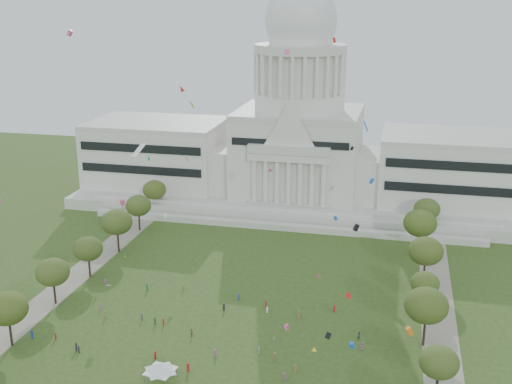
% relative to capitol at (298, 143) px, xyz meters
% --- Properties ---
extents(ground, '(400.00, 400.00, 0.00)m').
position_rel_capitol_xyz_m(ground, '(0.00, -113.59, -22.30)').
color(ground, '#334B1D').
rests_on(ground, ground).
extents(capitol, '(160.00, 64.50, 91.30)m').
position_rel_capitol_xyz_m(capitol, '(0.00, 0.00, 0.00)').
color(capitol, beige).
rests_on(capitol, ground).
extents(path_left, '(8.00, 160.00, 0.04)m').
position_rel_capitol_xyz_m(path_left, '(-48.00, -83.59, -22.28)').
color(path_left, gray).
rests_on(path_left, ground).
extents(path_right, '(8.00, 160.00, 0.04)m').
position_rel_capitol_xyz_m(path_right, '(48.00, -83.59, -22.28)').
color(path_right, gray).
rests_on(path_right, ground).
extents(row_tree_l_1, '(8.86, 8.86, 12.59)m').
position_rel_capitol_xyz_m(row_tree_l_1, '(-44.07, -116.55, -13.34)').
color(row_tree_l_1, black).
rests_on(row_tree_l_1, ground).
extents(row_tree_r_1, '(7.58, 7.58, 10.78)m').
position_rel_capitol_xyz_m(row_tree_r_1, '(46.22, -115.34, -14.64)').
color(row_tree_r_1, black).
rests_on(row_tree_r_1, ground).
extents(row_tree_l_2, '(8.42, 8.42, 11.97)m').
position_rel_capitol_xyz_m(row_tree_l_2, '(-45.04, -96.29, -13.79)').
color(row_tree_l_2, black).
rests_on(row_tree_l_2, ground).
extents(row_tree_r_2, '(9.55, 9.55, 13.58)m').
position_rel_capitol_xyz_m(row_tree_r_2, '(44.17, -96.15, -12.64)').
color(row_tree_r_2, black).
rests_on(row_tree_r_2, ground).
extents(row_tree_l_3, '(8.12, 8.12, 11.55)m').
position_rel_capitol_xyz_m(row_tree_l_3, '(-44.09, -79.67, -14.09)').
color(row_tree_l_3, black).
rests_on(row_tree_l_3, ground).
extents(row_tree_r_3, '(7.01, 7.01, 9.98)m').
position_rel_capitol_xyz_m(row_tree_r_3, '(44.40, -79.10, -15.21)').
color(row_tree_r_3, black).
rests_on(row_tree_r_3, ground).
extents(row_tree_l_4, '(9.29, 9.29, 13.21)m').
position_rel_capitol_xyz_m(row_tree_l_4, '(-44.08, -61.17, -12.90)').
color(row_tree_l_4, black).
rests_on(row_tree_l_4, ground).
extents(row_tree_r_4, '(9.19, 9.19, 13.06)m').
position_rel_capitol_xyz_m(row_tree_r_4, '(44.76, -63.55, -13.01)').
color(row_tree_r_4, black).
rests_on(row_tree_r_4, ground).
extents(row_tree_l_5, '(8.33, 8.33, 11.85)m').
position_rel_capitol_xyz_m(row_tree_l_5, '(-45.22, -42.58, -13.88)').
color(row_tree_l_5, black).
rests_on(row_tree_l_5, ground).
extents(row_tree_r_5, '(9.82, 9.82, 13.96)m').
position_rel_capitol_xyz_m(row_tree_r_5, '(43.49, -43.40, -12.37)').
color(row_tree_r_5, black).
rests_on(row_tree_r_5, ground).
extents(row_tree_l_6, '(8.19, 8.19, 11.64)m').
position_rel_capitol_xyz_m(row_tree_l_6, '(-46.87, -24.45, -14.02)').
color(row_tree_l_6, black).
rests_on(row_tree_l_6, ground).
extents(row_tree_r_6, '(8.42, 8.42, 11.97)m').
position_rel_capitol_xyz_m(row_tree_r_6, '(45.96, -25.46, -13.79)').
color(row_tree_r_6, black).
rests_on(row_tree_r_6, ground).
extents(event_tent, '(8.41, 8.41, 4.11)m').
position_rel_capitol_xyz_m(event_tent, '(-7.16, -122.00, -19.11)').
color(event_tent, '#4C4C4C').
rests_on(event_tent, ground).
extents(person_0, '(0.88, 1.05, 1.84)m').
position_rel_capitol_xyz_m(person_0, '(31.20, -101.22, -21.37)').
color(person_0, '#994C8C').
rests_on(person_0, ground).
extents(person_2, '(1.08, 1.08, 1.94)m').
position_rel_capitol_xyz_m(person_2, '(30.29, -96.86, -21.32)').
color(person_2, '#4C4C51').
rests_on(person_2, ground).
extents(person_3, '(1.14, 1.25, 1.75)m').
position_rel_capitol_xyz_m(person_3, '(16.82, -116.27, -21.42)').
color(person_3, '#994C8C').
rests_on(person_3, ground).
extents(person_4, '(0.74, 1.20, 1.95)m').
position_rel_capitol_xyz_m(person_4, '(9.61, -107.51, -21.32)').
color(person_4, silver).
rests_on(person_4, ground).
extents(person_5, '(1.19, 1.74, 1.74)m').
position_rel_capitol_xyz_m(person_5, '(-6.78, -103.82, -21.42)').
color(person_5, olive).
rests_on(person_5, ground).
extents(person_8, '(0.89, 0.63, 1.71)m').
position_rel_capitol_xyz_m(person_8, '(-16.79, -100.85, -21.44)').
color(person_8, '#33723F').
rests_on(person_8, ground).
extents(person_9, '(1.31, 1.13, 1.81)m').
position_rel_capitol_xyz_m(person_9, '(13.51, -109.33, -21.39)').
color(person_9, olive).
rests_on(person_9, ground).
extents(person_10, '(0.66, 1.00, 1.57)m').
position_rel_capitol_xyz_m(person_10, '(11.94, -102.50, -21.51)').
color(person_10, silver).
rests_on(person_10, ground).
extents(distant_crowd, '(65.32, 36.11, 1.95)m').
position_rel_capitol_xyz_m(distant_crowd, '(-12.84, -98.85, -21.43)').
color(distant_crowd, navy).
rests_on(distant_crowd, ground).
extents(kite_swarm, '(83.07, 108.67, 64.85)m').
position_rel_capitol_xyz_m(kite_swarm, '(3.76, -103.16, 7.37)').
color(kite_swarm, black).
rests_on(kite_swarm, ground).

